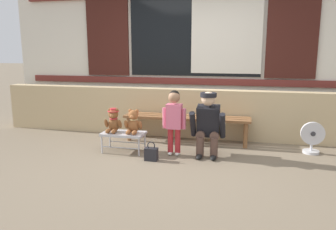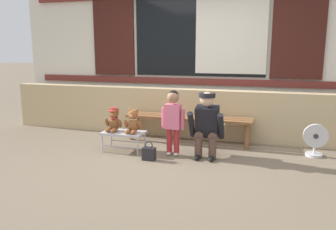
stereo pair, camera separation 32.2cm
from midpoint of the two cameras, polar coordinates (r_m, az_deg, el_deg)
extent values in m
plane|color=#756651|center=(4.63, -1.41, -8.07)|extent=(60.00, 60.00, 0.00)
cube|color=tan|center=(5.86, 2.13, 0.33)|extent=(7.09, 0.25, 0.85)
cube|color=silver|center=(6.28, 3.18, 12.83)|extent=(7.24, 0.20, 3.42)
cube|color=maroon|center=(6.19, 2.90, 5.80)|extent=(6.66, 0.04, 0.12)
cube|color=black|center=(6.17, 2.99, 13.22)|extent=(2.40, 0.03, 1.40)
cube|color=silver|center=(6.07, 8.47, 13.16)|extent=(1.25, 0.02, 1.29)
cube|color=#3D1914|center=(6.67, -11.74, 12.85)|extent=(0.84, 0.05, 1.43)
cube|color=#3D1914|center=(6.08, 19.14, 12.68)|extent=(0.84, 0.05, 1.43)
cube|color=brown|center=(5.37, 1.22, -0.71)|extent=(2.10, 0.11, 0.04)
cube|color=brown|center=(5.51, 1.53, -0.41)|extent=(2.10, 0.11, 0.04)
cube|color=brown|center=(5.65, 1.83, -0.13)|extent=(2.10, 0.11, 0.04)
cylinder|color=brown|center=(5.70, -8.36, -2.40)|extent=(0.07, 0.07, 0.40)
cylinder|color=brown|center=(5.96, -7.36, -1.79)|extent=(0.07, 0.07, 0.40)
cylinder|color=brown|center=(5.31, 11.51, -3.51)|extent=(0.07, 0.07, 0.40)
cylinder|color=brown|center=(5.59, 11.62, -2.80)|extent=(0.07, 0.07, 0.40)
cube|color=#BCBCC1|center=(5.07, -9.48, -3.20)|extent=(0.64, 0.36, 0.04)
cylinder|color=#BCBCC1|center=(5.09, -13.11, -5.01)|extent=(0.02, 0.02, 0.26)
cylinder|color=#BCBCC1|center=(5.35, -11.68, -4.17)|extent=(0.02, 0.02, 0.26)
cylinder|color=#BCBCC1|center=(4.87, -6.95, -5.55)|extent=(0.02, 0.02, 0.26)
cylinder|color=#BCBCC1|center=(5.14, -5.79, -4.63)|extent=(0.02, 0.02, 0.26)
cylinder|color=#BCBCC1|center=(4.98, -10.09, -5.58)|extent=(0.58, 0.02, 0.02)
cylinder|color=#BCBCC1|center=(5.24, -8.79, -4.68)|extent=(0.58, 0.02, 0.02)
ellipsoid|color=brown|center=(5.12, -11.09, -1.64)|extent=(0.17, 0.14, 0.22)
sphere|color=brown|center=(5.07, -11.21, 0.17)|extent=(0.15, 0.15, 0.15)
sphere|color=#AE6E42|center=(5.03, -11.46, -0.08)|extent=(0.06, 0.06, 0.06)
sphere|color=brown|center=(5.09, -11.73, 0.86)|extent=(0.06, 0.06, 0.06)
ellipsoid|color=brown|center=(5.13, -12.36, -1.42)|extent=(0.06, 0.11, 0.16)
ellipsoid|color=brown|center=(5.05, -12.08, -2.71)|extent=(0.06, 0.15, 0.06)
sphere|color=brown|center=(5.05, -10.65, 0.82)|extent=(0.06, 0.06, 0.06)
ellipsoid|color=brown|center=(5.04, -10.10, -1.56)|extent=(0.06, 0.11, 0.16)
ellipsoid|color=brown|center=(5.01, -11.12, -2.78)|extent=(0.06, 0.15, 0.06)
torus|color=red|center=(5.09, -11.16, -0.61)|extent=(0.13, 0.13, 0.02)
cylinder|color=red|center=(5.07, -11.20, 0.64)|extent=(0.17, 0.17, 0.01)
cylinder|color=red|center=(5.07, -11.21, 0.89)|extent=(0.10, 0.10, 0.04)
ellipsoid|color=#93562D|center=(4.99, -7.75, -1.84)|extent=(0.17, 0.14, 0.22)
sphere|color=#93562D|center=(4.95, -7.84, 0.01)|extent=(0.15, 0.15, 0.15)
sphere|color=#C87B48|center=(4.90, -8.06, -0.24)|extent=(0.06, 0.06, 0.06)
sphere|color=#93562D|center=(4.97, -8.38, 0.72)|extent=(0.06, 0.06, 0.06)
ellipsoid|color=#93562D|center=(5.00, -9.05, -1.62)|extent=(0.06, 0.11, 0.16)
ellipsoid|color=#93562D|center=(4.93, -8.71, -2.95)|extent=(0.06, 0.15, 0.06)
sphere|color=#93562D|center=(4.93, -7.25, 0.67)|extent=(0.06, 0.06, 0.06)
ellipsoid|color=#93562D|center=(4.92, -6.68, -1.76)|extent=(0.06, 0.11, 0.16)
ellipsoid|color=#93562D|center=(4.89, -7.70, -3.02)|extent=(0.06, 0.15, 0.06)
torus|color=#D6B775|center=(4.97, -7.80, -0.79)|extent=(0.13, 0.13, 0.02)
cylinder|color=#B7282D|center=(4.87, -1.48, -4.37)|extent=(0.08, 0.08, 0.36)
ellipsoid|color=silver|center=(4.91, -1.53, -6.62)|extent=(0.07, 0.12, 0.05)
cylinder|color=#B7282D|center=(4.85, -0.22, -4.45)|extent=(0.08, 0.08, 0.36)
ellipsoid|color=silver|center=(4.89, -0.28, -6.72)|extent=(0.07, 0.12, 0.05)
cube|color=#E56B89|center=(4.78, -0.87, -0.25)|extent=(0.22, 0.15, 0.36)
cylinder|color=#E56B89|center=(4.82, -2.54, -0.52)|extent=(0.06, 0.06, 0.30)
cylinder|color=#E56B89|center=(4.75, 0.83, -0.68)|extent=(0.06, 0.06, 0.30)
sphere|color=#9E7051|center=(4.73, -0.88, 3.08)|extent=(0.17, 0.17, 0.17)
sphere|color=black|center=(4.74, -0.84, 3.34)|extent=(0.16, 0.16, 0.16)
cylinder|color=brown|center=(4.79, 3.60, -5.54)|extent=(0.11, 0.11, 0.30)
cylinder|color=brown|center=(4.88, 3.91, -3.16)|extent=(0.13, 0.32, 0.13)
ellipsoid|color=black|center=(4.75, 3.42, -7.20)|extent=(0.09, 0.20, 0.06)
cylinder|color=brown|center=(4.76, 5.99, -5.68)|extent=(0.11, 0.11, 0.30)
cylinder|color=brown|center=(4.85, 6.25, -3.29)|extent=(0.13, 0.32, 0.13)
ellipsoid|color=black|center=(4.72, 5.83, -7.35)|extent=(0.09, 0.20, 0.06)
cube|color=black|center=(4.79, 5.06, -0.99)|extent=(0.32, 0.30, 0.47)
cylinder|color=black|center=(4.73, 2.36, -1.59)|extent=(0.08, 0.28, 0.40)
cylinder|color=black|center=(4.68, 7.42, -1.84)|extent=(0.08, 0.28, 0.40)
sphere|color=#DBB28E|center=(4.66, 5.01, 2.80)|extent=(0.20, 0.20, 0.20)
cylinder|color=black|center=(4.65, 5.02, 3.47)|extent=(0.23, 0.23, 0.06)
cube|color=brown|center=(4.88, 7.40, -2.49)|extent=(0.10, 0.22, 0.16)
cube|color=#232328|center=(4.67, -4.89, -6.75)|extent=(0.18, 0.11, 0.18)
torus|color=#232328|center=(4.64, -4.92, -5.28)|extent=(0.11, 0.01, 0.11)
cylinder|color=silver|center=(5.38, 21.80, -5.91)|extent=(0.24, 0.24, 0.04)
cylinder|color=silver|center=(5.36, 21.85, -5.19)|extent=(0.04, 0.04, 0.10)
cylinder|color=silver|center=(5.29, 22.05, -2.96)|extent=(0.34, 0.06, 0.34)
cylinder|color=#333338|center=(5.29, 22.05, -2.96)|extent=(0.07, 0.08, 0.07)
camera|label=1|loc=(0.16, -91.83, -0.36)|focal=35.42mm
camera|label=2|loc=(0.16, 88.17, 0.36)|focal=35.42mm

